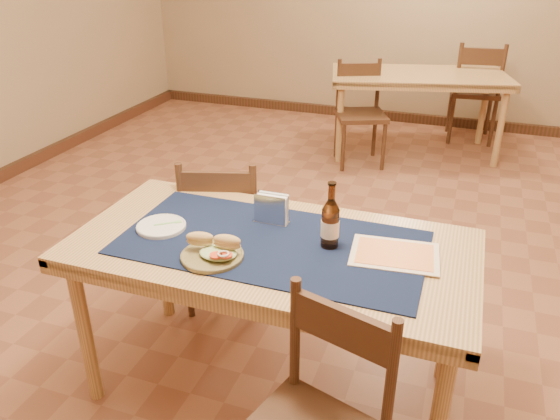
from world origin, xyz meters
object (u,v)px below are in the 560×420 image
(chair_main_far, at_px, (224,229))
(sandwich_plate, at_px, (214,252))
(main_table, at_px, (272,261))
(beer_bottle, at_px, (330,223))
(back_table, at_px, (418,82))
(napkin_holder, at_px, (271,209))

(chair_main_far, relative_size, sandwich_plate, 3.71)
(main_table, relative_size, beer_bottle, 5.94)
(main_table, bearing_deg, sandwich_plate, -132.07)
(back_table, xyz_separation_m, napkin_holder, (-0.25, -3.16, 0.15))
(back_table, distance_m, napkin_holder, 3.17)
(main_table, xyz_separation_m, chair_main_far, (-0.46, 0.52, -0.21))
(back_table, xyz_separation_m, chair_main_far, (-0.66, -2.80, -0.21))
(sandwich_plate, relative_size, beer_bottle, 0.89)
(main_table, distance_m, chair_main_far, 0.73)
(main_table, height_order, chair_main_far, chair_main_far)
(back_table, bearing_deg, main_table, -93.37)
(main_table, xyz_separation_m, beer_bottle, (0.22, 0.05, 0.19))
(chair_main_far, bearing_deg, napkin_holder, -41.78)
(main_table, height_order, napkin_holder, napkin_holder)
(back_table, xyz_separation_m, sandwich_plate, (-0.36, -3.50, 0.11))
(back_table, height_order, chair_main_far, chair_main_far)
(back_table, distance_m, sandwich_plate, 3.52)
(beer_bottle, bearing_deg, chair_main_far, 145.50)
(sandwich_plate, bearing_deg, main_table, 47.93)
(main_table, distance_m, sandwich_plate, 0.27)
(chair_main_far, bearing_deg, sandwich_plate, -66.86)
(main_table, bearing_deg, beer_bottle, 11.88)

